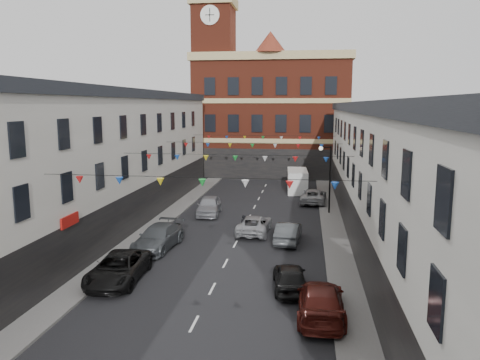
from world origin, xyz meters
The scene contains 19 objects.
ground centered at (0.00, 0.00, 0.00)m, with size 160.00×160.00×0.00m, color black.
pavement_left centered at (-6.90, 2.00, 0.07)m, with size 1.80×64.00×0.15m, color #605E5B.
pavement_right centered at (6.90, 2.00, 0.07)m, with size 1.80×64.00×0.15m, color #605E5B.
terrace_left centered at (-11.78, 1.00, 5.35)m, with size 8.40×56.00×10.70m.
terrace_right centered at (11.78, 1.00, 4.85)m, with size 8.40×56.00×9.70m.
civic_building centered at (0.00, 37.95, 8.14)m, with size 20.60×13.30×18.50m.
clock_tower centered at (-7.50, 35.00, 14.93)m, with size 5.60×5.60×30.00m.
distant_hill centered at (-4.00, 62.00, 5.00)m, with size 40.00×14.00×10.00m, color #2C4E24.
street_lamp centered at (6.55, 14.00, 3.90)m, with size 1.10×0.36×6.00m.
car_left_c centered at (-5.24, -3.70, 0.75)m, with size 2.49×5.39×1.50m, color black.
car_left_d centered at (-4.93, 2.26, 0.78)m, with size 2.19×5.38×1.56m, color #484D51.
car_left_e centered at (-3.60, 12.34, 0.81)m, with size 1.92×4.77×1.62m, color gray.
car_right_c centered at (5.50, -6.49, 0.75)m, with size 2.11×5.20×1.51m, color #4D150F.
car_right_d centered at (4.02, -3.58, 0.70)m, with size 1.65×4.11×1.40m, color black.
car_right_e centered at (3.60, 4.98, 0.72)m, with size 1.52×4.36×1.44m, color #414548.
car_right_f centered at (5.50, 18.56, 0.71)m, with size 2.35×5.09×1.41m, color #9FA0A3.
moving_car centered at (0.99, 6.96, 0.68)m, with size 2.26×4.91×1.36m, color #9EA0A5.
white_van centered at (3.80, 24.55, 1.21)m, with size 2.10×5.47×2.42m, color white.
pedestrian centered at (0.30, 6.30, 0.76)m, with size 0.56×0.37×1.53m, color black.
Camera 1 is at (4.71, -26.76, 9.50)m, focal length 35.00 mm.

